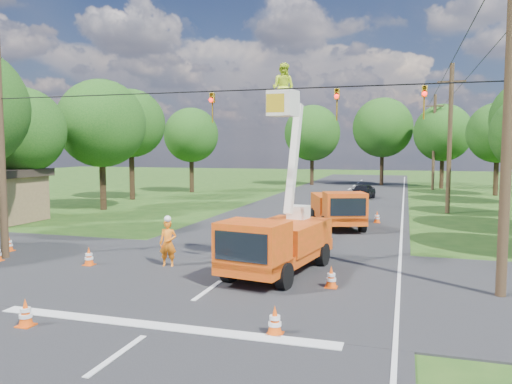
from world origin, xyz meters
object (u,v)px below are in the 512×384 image
(ground_worker, at_px, (168,243))
(traffic_cone_8, at_px, (331,277))
(traffic_cone_7, at_px, (377,217))
(pole_left, at_px, (1,145))
(tree_far_c, at_px, (443,133))
(traffic_cone_3, at_px, (328,232))
(traffic_cone_1, at_px, (275,321))
(tree_left_d, at_px, (101,124))
(tree_right_e, at_px, (498,133))
(bucket_truck, at_px, (277,230))
(traffic_cone_4, at_px, (89,257))
(traffic_cone_6, at_px, (9,244))
(pole_right_far, at_px, (434,141))
(tree_left_f, at_px, (191,135))
(pole_right_mid, at_px, (450,138))
(pole_right_near, at_px, (508,123))
(traffic_cone_0, at_px, (26,313))
(tree_left_e, at_px, (131,124))
(traffic_cone_2, at_px, (286,239))
(tree_far_b, at_px, (383,128))
(tree_left_c, at_px, (22,131))
(tree_far_a, at_px, (312,133))
(second_truck, at_px, (338,208))
(distant_car, at_px, (362,192))

(ground_worker, bearing_deg, traffic_cone_8, -20.50)
(traffic_cone_7, relative_size, pole_left, 0.08)
(tree_far_c, bearing_deg, traffic_cone_3, -102.01)
(traffic_cone_1, distance_m, tree_left_d, 27.35)
(tree_left_d, relative_size, tree_right_e, 1.07)
(traffic_cone_1, relative_size, traffic_cone_8, 1.00)
(bucket_truck, bearing_deg, traffic_cone_4, -163.39)
(traffic_cone_7, distance_m, tree_right_e, 23.78)
(pole_left, bearing_deg, tree_right_e, 56.35)
(traffic_cone_6, height_order, pole_right_far, pole_right_far)
(traffic_cone_4, bearing_deg, tree_left_f, 107.11)
(pole_right_mid, distance_m, tree_far_c, 22.04)
(pole_right_far, xyz_separation_m, tree_left_f, (-23.30, -10.00, 0.58))
(traffic_cone_8, bearing_deg, traffic_cone_3, 99.22)
(traffic_cone_1, bearing_deg, traffic_cone_7, 86.03)
(traffic_cone_1, bearing_deg, tree_far_c, 81.96)
(traffic_cone_8, distance_m, pole_right_near, 6.87)
(traffic_cone_0, height_order, traffic_cone_7, same)
(traffic_cone_4, bearing_deg, tree_left_e, 116.99)
(traffic_cone_2, bearing_deg, traffic_cone_4, -137.12)
(traffic_cone_4, relative_size, pole_right_far, 0.07)
(bucket_truck, distance_m, traffic_cone_3, 7.25)
(pole_right_mid, height_order, pole_left, pole_right_mid)
(ground_worker, height_order, tree_far_b, tree_far_b)
(pole_left, xyz_separation_m, tree_left_c, (-7.00, 9.00, 0.94))
(pole_right_far, bearing_deg, pole_right_near, -90.00)
(tree_left_d, height_order, tree_far_b, tree_far_b)
(pole_right_mid, height_order, tree_left_e, pole_right_mid)
(traffic_cone_4, distance_m, pole_right_mid, 25.00)
(traffic_cone_4, bearing_deg, bucket_truck, 6.48)
(ground_worker, bearing_deg, traffic_cone_2, 46.64)
(traffic_cone_1, relative_size, pole_right_mid, 0.07)
(traffic_cone_3, height_order, traffic_cone_8, same)
(tree_left_f, relative_size, tree_far_a, 0.88)
(second_truck, bearing_deg, pole_left, -153.93)
(traffic_cone_0, relative_size, traffic_cone_8, 1.00)
(tree_left_d, bearing_deg, distant_car, 36.56)
(traffic_cone_0, distance_m, pole_right_near, 13.96)
(traffic_cone_1, xyz_separation_m, tree_far_a, (-7.88, 47.88, 5.83))
(traffic_cone_8, bearing_deg, distant_car, 92.80)
(bucket_truck, bearing_deg, tree_far_b, 98.23)
(distant_car, relative_size, pole_right_mid, 0.39)
(traffic_cone_1, height_order, traffic_cone_8, same)
(traffic_cone_2, distance_m, tree_far_a, 38.27)
(traffic_cone_1, xyz_separation_m, tree_left_e, (-19.68, 26.88, 6.13))
(tree_right_e, bearing_deg, tree_left_c, -139.37)
(tree_far_b, bearing_deg, ground_worker, -97.21)
(traffic_cone_7, xyz_separation_m, tree_far_c, (5.32, 28.05, 5.70))
(pole_right_mid, bearing_deg, pole_right_near, -90.00)
(second_truck, bearing_deg, traffic_cone_8, -102.15)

